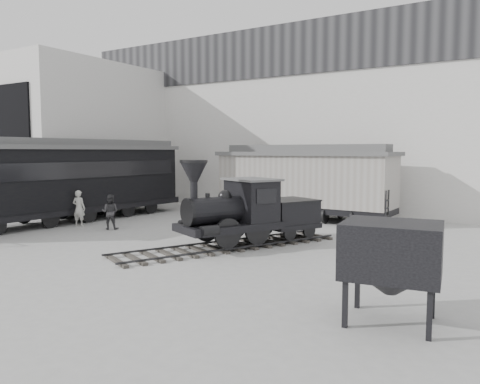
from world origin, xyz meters
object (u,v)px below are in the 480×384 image
Objects in this scene: locomotive at (245,215)px; visitor_a at (79,208)px; boxcar at (304,180)px; visitor_b at (110,212)px; passenger_coach at (65,180)px; coal_hopper at (391,258)px.

visitor_a is at bearing -153.15° from locomotive.
boxcar is 10.10m from visitor_b.
passenger_coach reaches higher than visitor_b.
boxcar reaches higher than visitor_b.
boxcar reaches higher than passenger_coach.
locomotive reaches higher than visitor_a.
coal_hopper is at bearing -57.56° from boxcar.
locomotive is 5.18× the size of visitor_a.
visitor_b is at bearing 166.79° from visitor_a.
boxcar is 11.49m from visitor_a.
coal_hopper is (13.90, -5.35, 0.58)m from visitor_b.
visitor_b is (-7.21, 0.02, -0.38)m from locomotive.
visitor_a reaches higher than visitor_b.
coal_hopper is at bearing -12.54° from locomotive.
passenger_coach is (-9.89, -7.37, 0.09)m from boxcar.
coal_hopper is at bearing 143.90° from visitor_a.
boxcar is 6.05× the size of visitor_b.
boxcar is at bearing 122.95° from locomotive.
locomotive is 0.93× the size of boxcar.
boxcar reaches higher than coal_hopper.
boxcar is 4.56× the size of coal_hopper.
passenger_coach reaches higher than visitor_a.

